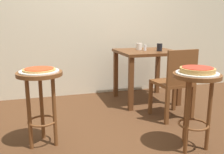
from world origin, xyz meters
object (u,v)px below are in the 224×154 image
(stool_middle, at_px, (41,91))
(condiment_shaker, at_px, (145,48))
(cup_near_edge, at_px, (159,47))
(serving_plate_foreground, at_px, (197,73))
(serving_plate_middle, at_px, (39,71))
(pizza_foreground, at_px, (197,70))
(pizza_middle, at_px, (39,69))
(stool_foreground, at_px, (196,93))
(dining_table, at_px, (146,59))
(wooden_chair, at_px, (175,81))
(cup_far_edge, at_px, (139,46))

(stool_middle, xyz_separation_m, condiment_shaker, (1.45, 0.94, 0.26))
(cup_near_edge, bearing_deg, serving_plate_foreground, -103.00)
(serving_plate_foreground, xyz_separation_m, serving_plate_middle, (-1.32, 0.48, 0.00))
(pizza_foreground, relative_size, condiment_shaker, 3.66)
(stool_middle, bearing_deg, condiment_shaker, 32.83)
(serving_plate_middle, height_order, pizza_middle, pizza_middle)
(serving_plate_foreground, relative_size, stool_middle, 0.52)
(stool_foreground, distance_m, dining_table, 1.45)
(serving_plate_foreground, relative_size, wooden_chair, 0.43)
(stool_middle, distance_m, serving_plate_middle, 0.18)
(dining_table, bearing_deg, serving_plate_middle, -147.15)
(dining_table, height_order, wooden_chair, wooden_chair)
(serving_plate_middle, xyz_separation_m, dining_table, (1.49, 0.96, -0.09))
(cup_far_edge, bearing_deg, stool_middle, -142.85)
(stool_middle, relative_size, condiment_shaker, 8.65)
(pizza_foreground, relative_size, cup_far_edge, 3.12)
(serving_plate_middle, relative_size, wooden_chair, 0.42)
(serving_plate_middle, bearing_deg, wooden_chair, 7.91)
(serving_plate_foreground, distance_m, cup_far_edge, 1.56)
(pizza_middle, bearing_deg, serving_plate_foreground, -19.78)
(serving_plate_foreground, relative_size, condiment_shaker, 4.51)
(dining_table, xyz_separation_m, cup_far_edge, (-0.07, 0.11, 0.18))
(dining_table, height_order, cup_near_edge, cup_near_edge)
(cup_far_edge, bearing_deg, dining_table, -58.80)
(serving_plate_middle, bearing_deg, pizza_middle, 0.00)
(stool_middle, height_order, cup_far_edge, cup_far_edge)
(condiment_shaker, bearing_deg, serving_plate_foreground, -95.28)
(pizza_middle, relative_size, wooden_chair, 0.34)
(stool_middle, distance_m, cup_far_edge, 1.80)
(cup_near_edge, bearing_deg, pizza_foreground, -103.00)
(wooden_chair, bearing_deg, condiment_shaker, 96.16)
(cup_near_edge, relative_size, wooden_chair, 0.13)
(pizza_foreground, xyz_separation_m, stool_middle, (-1.32, 0.48, -0.21))
(stool_middle, height_order, cup_near_edge, cup_near_edge)
(pizza_foreground, height_order, cup_near_edge, cup_near_edge)
(cup_far_edge, bearing_deg, cup_near_edge, -50.54)
(stool_foreground, xyz_separation_m, serving_plate_middle, (-1.32, 0.48, 0.18))
(cup_far_edge, bearing_deg, serving_plate_foreground, -93.58)
(serving_plate_foreground, height_order, dining_table, dining_table)
(serving_plate_foreground, xyz_separation_m, pizza_foreground, (0.00, -0.00, 0.03))
(cup_far_edge, bearing_deg, wooden_chair, -82.62)
(serving_plate_foreground, xyz_separation_m, wooden_chair, (0.21, 0.69, -0.25))
(condiment_shaker, height_order, wooden_chair, wooden_chair)
(stool_foreground, xyz_separation_m, stool_middle, (-1.32, 0.48, 0.00))
(wooden_chair, bearing_deg, serving_plate_middle, -172.09)
(stool_foreground, distance_m, pizza_middle, 1.42)
(serving_plate_foreground, bearing_deg, stool_middle, 160.22)
(serving_plate_middle, bearing_deg, cup_near_edge, 27.02)
(wooden_chair, bearing_deg, serving_plate_foreground, -106.88)
(serving_plate_foreground, relative_size, serving_plate_middle, 1.04)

